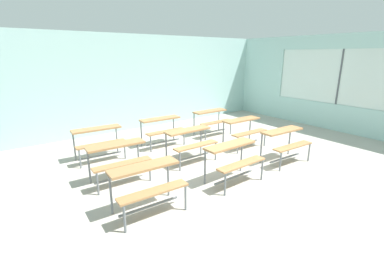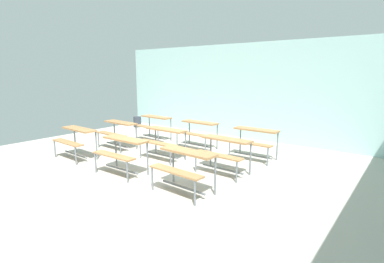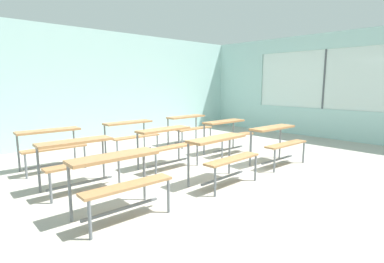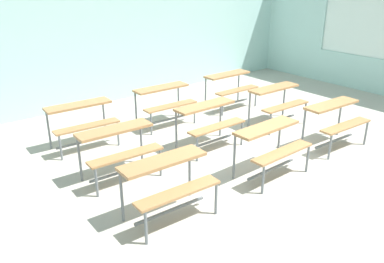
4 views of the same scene
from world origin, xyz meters
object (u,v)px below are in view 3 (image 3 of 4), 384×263
object	(u,v)px
desk_bench_r0c2	(277,136)
desk_bench_r1c0	(78,153)
desk_bench_r1c2	(228,129)
desk_bench_r0c1	(222,149)
desk_bench_r1c1	(167,138)
desk_bench_r2c0	(51,140)
desk_bench_r2c2	(189,123)
desk_bench_r0c0	(119,171)
desk_bench_r2c1	(131,130)

from	to	relation	value
desk_bench_r0c2	desk_bench_r1c0	distance (m)	3.66
desk_bench_r0c2	desk_bench_r1c2	bearing A→B (deg)	91.72
desk_bench_r0c1	desk_bench_r1c1	distance (m)	1.32
desk_bench_r0c1	desk_bench_r2c0	size ratio (longest dim) A/B	0.98
desk_bench_r1c1	desk_bench_r0c2	bearing A→B (deg)	-37.42
desk_bench_r1c1	desk_bench_r2c0	distance (m)	2.14
desk_bench_r1c1	desk_bench_r1c0	bearing A→B (deg)	-179.55
desk_bench_r0c2	desk_bench_r2c2	xyz separation A→B (m)	(0.06, 2.63, 0.00)
desk_bench_r0c0	desk_bench_r2c1	xyz separation A→B (m)	(1.78, 2.63, 0.00)
desk_bench_r0c1	desk_bench_r1c1	world-z (taller)	same
desk_bench_r1c0	desk_bench_r0c0	bearing A→B (deg)	-89.08
desk_bench_r0c0	desk_bench_r0c2	xyz separation A→B (m)	(3.46, -0.02, 0.00)
desk_bench_r1c2	desk_bench_r0c0	bearing A→B (deg)	-158.73
desk_bench_r1c2	desk_bench_r2c0	size ratio (longest dim) A/B	0.99
desk_bench_r0c2	desk_bench_r1c0	bearing A→B (deg)	162.28
desk_bench_r0c1	desk_bench_r2c1	xyz separation A→B (m)	(-0.02, 2.68, 0.00)
desk_bench_r1c1	desk_bench_r0c0	bearing A→B (deg)	-144.04
desk_bench_r2c0	desk_bench_r1c2	bearing A→B (deg)	-19.04
desk_bench_r2c2	desk_bench_r2c1	bearing A→B (deg)	179.17
desk_bench_r0c1	desk_bench_r1c2	distance (m)	2.13
desk_bench_r2c1	desk_bench_r2c2	distance (m)	1.73
desk_bench_r0c0	desk_bench_r1c0	xyz separation A→B (m)	(0.03, 1.26, 0.00)
desk_bench_r0c0	desk_bench_r0c2	bearing A→B (deg)	1.64
desk_bench_r0c0	desk_bench_r0c2	world-z (taller)	same
desk_bench_r1c1	desk_bench_r2c1	world-z (taller)	same
desk_bench_r1c0	desk_bench_r2c2	world-z (taller)	same
desk_bench_r0c2	desk_bench_r1c1	xyz separation A→B (m)	(-1.71, 1.30, 0.00)
desk_bench_r0c1	desk_bench_r2c1	distance (m)	2.68
desk_bench_r0c0	desk_bench_r1c2	bearing A→B (deg)	21.92
desk_bench_r1c0	desk_bench_r2c0	size ratio (longest dim) A/B	0.99
desk_bench_r1c0	desk_bench_r2c0	bearing A→B (deg)	89.91
desk_bench_r1c0	desk_bench_r1c2	world-z (taller)	same
desk_bench_r2c2	desk_bench_r0c0	bearing A→B (deg)	-143.46
desk_bench_r0c1	desk_bench_r0c2	xyz separation A→B (m)	(1.66, 0.02, 0.00)
desk_bench_r1c0	desk_bench_r2c1	size ratio (longest dim) A/B	1.01
desk_bench_r1c1	desk_bench_r2c0	world-z (taller)	same
desk_bench_r1c0	desk_bench_r1c1	bearing A→B (deg)	2.99
desk_bench_r0c2	desk_bench_r2c1	world-z (taller)	same
desk_bench_r0c2	desk_bench_r1c0	xyz separation A→B (m)	(-3.43, 1.27, 0.00)
desk_bench_r0c0	desk_bench_r2c1	distance (m)	3.18
desk_bench_r2c0	desk_bench_r2c1	world-z (taller)	same
desk_bench_r1c0	desk_bench_r1c2	bearing A→B (deg)	2.38
desk_bench_r0c0	desk_bench_r2c2	xyz separation A→B (m)	(3.52, 2.61, 0.00)
desk_bench_r1c0	desk_bench_r2c0	xyz separation A→B (m)	(0.06, 1.37, 0.00)
desk_bench_r0c0	desk_bench_r2c0	world-z (taller)	same
desk_bench_r0c0	desk_bench_r1c0	size ratio (longest dim) A/B	1.00
desk_bench_r0c1	desk_bench_r2c1	world-z (taller)	same
desk_bench_r0c1	desk_bench_r0c2	bearing A→B (deg)	-0.24
desk_bench_r1c1	desk_bench_r2c0	xyz separation A→B (m)	(-1.66, 1.35, 0.00)
desk_bench_r0c1	desk_bench_r1c1	bearing A→B (deg)	91.39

